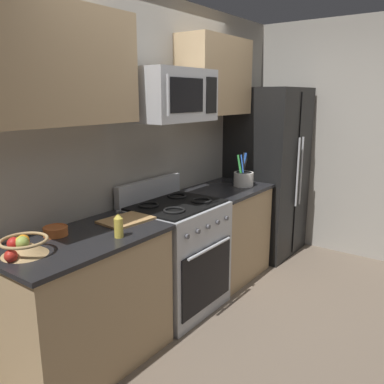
{
  "coord_description": "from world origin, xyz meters",
  "views": [
    {
      "loc": [
        -2.45,
        -1.28,
        1.78
      ],
      "look_at": [
        0.06,
        0.56,
        1.03
      ],
      "focal_mm": 37.24,
      "sensor_mm": 36.0,
      "label": 1
    }
  ],
  "objects_px": {
    "range_oven": "(176,255)",
    "cutting_board": "(126,220)",
    "utensil_crock": "(243,178)",
    "bottle_oil": "(118,225)",
    "fruit_basket": "(24,245)",
    "refrigerator": "(267,172)",
    "apple_loose": "(11,256)",
    "microwave": "(171,95)",
    "prep_bowl": "(55,231)"
  },
  "relations": [
    {
      "from": "range_oven",
      "to": "apple_loose",
      "type": "distance_m",
      "value": 1.49
    },
    {
      "from": "utensil_crock",
      "to": "cutting_board",
      "type": "bearing_deg",
      "value": 175.75
    },
    {
      "from": "cutting_board",
      "to": "refrigerator",
      "type": "bearing_deg",
      "value": -1.02
    },
    {
      "from": "apple_loose",
      "to": "bottle_oil",
      "type": "height_order",
      "value": "bottle_oil"
    },
    {
      "from": "bottle_oil",
      "to": "cutting_board",
      "type": "bearing_deg",
      "value": 37.62
    },
    {
      "from": "refrigerator",
      "to": "apple_loose",
      "type": "height_order",
      "value": "refrigerator"
    },
    {
      "from": "refrigerator",
      "to": "microwave",
      "type": "bearing_deg",
      "value": 178.46
    },
    {
      "from": "range_oven",
      "to": "fruit_basket",
      "type": "bearing_deg",
      "value": 178.21
    },
    {
      "from": "cutting_board",
      "to": "prep_bowl",
      "type": "relative_size",
      "value": 2.27
    },
    {
      "from": "refrigerator",
      "to": "cutting_board",
      "type": "bearing_deg",
      "value": 178.98
    },
    {
      "from": "range_oven",
      "to": "fruit_basket",
      "type": "relative_size",
      "value": 4.09
    },
    {
      "from": "utensil_crock",
      "to": "apple_loose",
      "type": "relative_size",
      "value": 4.71
    },
    {
      "from": "cutting_board",
      "to": "apple_loose",
      "type": "bearing_deg",
      "value": -178.61
    },
    {
      "from": "fruit_basket",
      "to": "refrigerator",
      "type": "bearing_deg",
      "value": -1.12
    },
    {
      "from": "microwave",
      "to": "apple_loose",
      "type": "height_order",
      "value": "microwave"
    },
    {
      "from": "refrigerator",
      "to": "apple_loose",
      "type": "distance_m",
      "value": 3.07
    },
    {
      "from": "range_oven",
      "to": "utensil_crock",
      "type": "relative_size",
      "value": 3.29
    },
    {
      "from": "range_oven",
      "to": "cutting_board",
      "type": "bearing_deg",
      "value": 177.68
    },
    {
      "from": "utensil_crock",
      "to": "bottle_oil",
      "type": "bearing_deg",
      "value": -177.04
    },
    {
      "from": "refrigerator",
      "to": "bottle_oil",
      "type": "height_order",
      "value": "refrigerator"
    },
    {
      "from": "utensil_crock",
      "to": "cutting_board",
      "type": "distance_m",
      "value": 1.51
    },
    {
      "from": "prep_bowl",
      "to": "refrigerator",
      "type": "bearing_deg",
      "value": -4.01
    },
    {
      "from": "fruit_basket",
      "to": "prep_bowl",
      "type": "height_order",
      "value": "fruit_basket"
    },
    {
      "from": "fruit_basket",
      "to": "cutting_board",
      "type": "relative_size",
      "value": 0.75
    },
    {
      "from": "microwave",
      "to": "apple_loose",
      "type": "bearing_deg",
      "value": -178.91
    },
    {
      "from": "microwave",
      "to": "bottle_oil",
      "type": "xyz_separation_m",
      "value": [
        -0.8,
        -0.21,
        -0.8
      ]
    },
    {
      "from": "prep_bowl",
      "to": "fruit_basket",
      "type": "bearing_deg",
      "value": -156.52
    },
    {
      "from": "fruit_basket",
      "to": "prep_bowl",
      "type": "relative_size",
      "value": 1.7
    },
    {
      "from": "cutting_board",
      "to": "prep_bowl",
      "type": "bearing_deg",
      "value": 162.82
    },
    {
      "from": "fruit_basket",
      "to": "bottle_oil",
      "type": "height_order",
      "value": "bottle_oil"
    },
    {
      "from": "utensil_crock",
      "to": "bottle_oil",
      "type": "distance_m",
      "value": 1.77
    },
    {
      "from": "microwave",
      "to": "apple_loose",
      "type": "distance_m",
      "value": 1.65
    },
    {
      "from": "range_oven",
      "to": "microwave",
      "type": "relative_size",
      "value": 1.54
    },
    {
      "from": "microwave",
      "to": "fruit_basket",
      "type": "distance_m",
      "value": 1.55
    },
    {
      "from": "utensil_crock",
      "to": "refrigerator",
      "type": "bearing_deg",
      "value": 6.06
    },
    {
      "from": "range_oven",
      "to": "bottle_oil",
      "type": "distance_m",
      "value": 0.97
    },
    {
      "from": "refrigerator",
      "to": "bottle_oil",
      "type": "relative_size",
      "value": 10.73
    },
    {
      "from": "range_oven",
      "to": "bottle_oil",
      "type": "xyz_separation_m",
      "value": [
        -0.8,
        -0.18,
        0.52
      ]
    },
    {
      "from": "utensil_crock",
      "to": "bottle_oil",
      "type": "height_order",
      "value": "utensil_crock"
    },
    {
      "from": "range_oven",
      "to": "prep_bowl",
      "type": "distance_m",
      "value": 1.13
    },
    {
      "from": "microwave",
      "to": "refrigerator",
      "type": "bearing_deg",
      "value": -1.54
    },
    {
      "from": "utensil_crock",
      "to": "fruit_basket",
      "type": "distance_m",
      "value": 2.29
    },
    {
      "from": "refrigerator",
      "to": "bottle_oil",
      "type": "xyz_separation_m",
      "value": [
        -2.46,
        -0.16,
        0.05
      ]
    },
    {
      "from": "range_oven",
      "to": "utensil_crock",
      "type": "bearing_deg",
      "value": -5.31
    },
    {
      "from": "fruit_basket",
      "to": "cutting_board",
      "type": "bearing_deg",
      "value": -1.42
    },
    {
      "from": "fruit_basket",
      "to": "bottle_oil",
      "type": "bearing_deg",
      "value": -23.39
    },
    {
      "from": "refrigerator",
      "to": "microwave",
      "type": "xyz_separation_m",
      "value": [
        -1.66,
        0.04,
        0.85
      ]
    },
    {
      "from": "apple_loose",
      "to": "bottle_oil",
      "type": "xyz_separation_m",
      "value": [
        0.61,
        -0.18,
        0.04
      ]
    },
    {
      "from": "refrigerator",
      "to": "utensil_crock",
      "type": "distance_m",
      "value": 0.69
    },
    {
      "from": "apple_loose",
      "to": "prep_bowl",
      "type": "distance_m",
      "value": 0.43
    }
  ]
}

